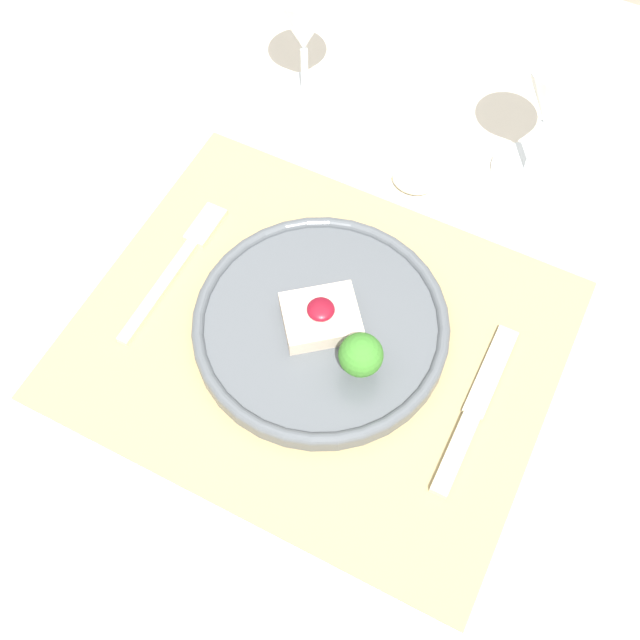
# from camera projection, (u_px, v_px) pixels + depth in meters

# --- Properties ---
(ground_plane) EXTENTS (8.00, 8.00, 0.00)m
(ground_plane) POSITION_uv_depth(u_px,v_px,m) (318.00, 526.00, 1.39)
(ground_plane) COLOR gray
(dining_table) EXTENTS (1.44, 1.25, 0.75)m
(dining_table) POSITION_uv_depth(u_px,v_px,m) (317.00, 372.00, 0.80)
(dining_table) COLOR beige
(dining_table) RESTS_ON ground_plane
(placemat) EXTENTS (0.45, 0.37, 0.00)m
(placemat) POSITION_uv_depth(u_px,v_px,m) (316.00, 339.00, 0.73)
(placemat) COLOR #9E895B
(placemat) RESTS_ON dining_table
(dinner_plate) EXTENTS (0.25, 0.25, 0.07)m
(dinner_plate) POSITION_uv_depth(u_px,v_px,m) (321.00, 325.00, 0.72)
(dinner_plate) COLOR #4C5156
(dinner_plate) RESTS_ON placemat
(fork) EXTENTS (0.02, 0.18, 0.01)m
(fork) POSITION_uv_depth(u_px,v_px,m) (180.00, 261.00, 0.77)
(fork) COLOR beige
(fork) RESTS_ON placemat
(knife) EXTENTS (0.02, 0.18, 0.01)m
(knife) POSITION_uv_depth(u_px,v_px,m) (470.00, 419.00, 0.68)
(knife) COLOR beige
(knife) RESTS_ON placemat
(spoon) EXTENTS (0.17, 0.04, 0.01)m
(spoon) POSITION_uv_depth(u_px,v_px,m) (397.00, 174.00, 0.82)
(spoon) COLOR beige
(spoon) RESTS_ON dining_table
(wine_glass_near) EXTENTS (0.08, 0.08, 0.16)m
(wine_glass_near) POSITION_uv_depth(u_px,v_px,m) (552.00, 101.00, 0.74)
(wine_glass_near) COLOR white
(wine_glass_near) RESTS_ON dining_table
(wine_glass_far) EXTENTS (0.08, 0.08, 0.15)m
(wine_glass_far) POSITION_uv_depth(u_px,v_px,m) (303.00, 27.00, 0.80)
(wine_glass_far) COLOR white
(wine_glass_far) RESTS_ON dining_table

